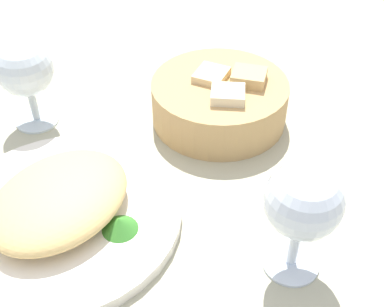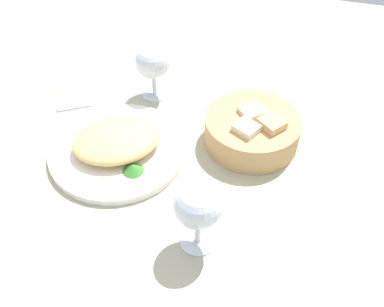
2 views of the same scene
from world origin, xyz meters
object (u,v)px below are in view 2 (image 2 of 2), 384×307
(plate, at_px, (118,150))
(folded_napkin, at_px, (72,93))
(bread_basket, at_px, (252,130))
(wine_glass_far, at_px, (153,64))
(wine_glass_near, at_px, (198,207))

(plate, relative_size, folded_napkin, 2.32)
(bread_basket, bearing_deg, wine_glass_far, 158.09)
(wine_glass_near, xyz_separation_m, folded_napkin, (-0.36, 0.29, -0.08))
(wine_glass_near, bearing_deg, bread_basket, 81.11)
(plate, relative_size, bread_basket, 1.44)
(plate, xyz_separation_m, wine_glass_near, (0.19, -0.15, 0.08))
(bread_basket, xyz_separation_m, wine_glass_near, (-0.04, -0.24, 0.06))
(wine_glass_far, bearing_deg, folded_napkin, -164.12)
(wine_glass_near, distance_m, wine_glass_far, 0.38)
(plate, height_order, wine_glass_far, wine_glass_far)
(wine_glass_far, distance_m, folded_napkin, 0.19)
(bread_basket, bearing_deg, plate, -157.40)
(wine_glass_near, relative_size, folded_napkin, 1.15)
(plate, bearing_deg, wine_glass_near, -36.98)
(plate, distance_m, bread_basket, 0.25)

